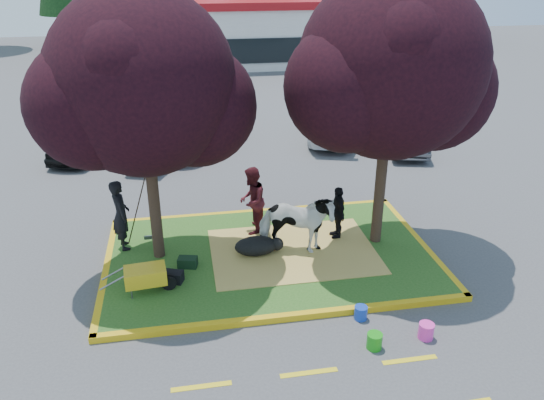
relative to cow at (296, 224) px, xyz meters
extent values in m
plane|color=#424244|center=(-0.65, 0.05, -0.96)|extent=(90.00, 90.00, 0.00)
cube|color=#24531A|center=(-0.65, 0.05, -0.89)|extent=(8.00, 5.00, 0.15)
cube|color=gold|center=(-0.65, -2.53, -0.89)|extent=(8.30, 0.16, 0.15)
cube|color=gold|center=(-0.65, 2.63, -0.89)|extent=(8.30, 0.16, 0.15)
cube|color=gold|center=(-4.73, 0.05, -0.89)|extent=(0.16, 5.30, 0.15)
cube|color=gold|center=(3.43, 0.05, -0.89)|extent=(0.16, 5.30, 0.15)
cube|color=#CFB555|center=(-0.05, 0.05, -0.81)|extent=(4.20, 3.00, 0.01)
cylinder|color=black|center=(-3.45, 0.45, 0.95)|extent=(0.28, 0.28, 3.53)
sphere|color=black|center=(-3.45, 0.45, 3.60)|extent=(4.20, 4.20, 4.20)
sphere|color=black|center=(-2.29, 0.65, 2.97)|extent=(2.86, 2.86, 2.86)
sphere|color=black|center=(-4.50, 0.15, 3.22)|extent=(2.86, 2.86, 2.86)
cylinder|color=black|center=(2.25, 0.25, 1.03)|extent=(0.28, 0.28, 3.70)
sphere|color=black|center=(2.25, 0.25, 3.81)|extent=(4.40, 4.40, 4.40)
sphere|color=black|center=(3.46, 0.45, 3.15)|extent=(2.99, 2.99, 2.99)
sphere|color=black|center=(1.15, -0.05, 3.41)|extent=(2.99, 2.99, 2.99)
cube|color=yellow|center=(-2.65, -4.15, -0.96)|extent=(1.10, 0.12, 0.01)
cube|color=yellow|center=(-0.65, -4.15, -0.96)|extent=(1.10, 0.12, 0.01)
cube|color=yellow|center=(1.35, -4.15, -0.96)|extent=(1.10, 0.12, 0.01)
cube|color=silver|center=(1.35, 28.05, 1.04)|extent=(20.00, 8.00, 4.00)
cube|color=maroon|center=(1.35, 28.05, 3.19)|extent=(20.40, 8.40, 0.50)
cube|color=black|center=(1.35, 24.00, 0.44)|extent=(19.00, 0.10, 1.60)
cylinder|color=black|center=(-10.65, 37.05, 1.00)|extent=(0.44, 0.44, 3.92)
cylinder|color=black|center=(-2.65, 38.55, 0.58)|extent=(0.44, 0.44, 3.08)
cylinder|color=black|center=(5.35, 37.55, 0.86)|extent=(0.44, 0.44, 3.64)
cylinder|color=black|center=(13.35, 38.05, 0.79)|extent=(0.44, 0.44, 3.50)
cylinder|color=black|center=(21.35, 37.05, 0.65)|extent=(0.44, 0.44, 3.22)
imported|color=silver|center=(0.00, 0.00, 0.00)|extent=(2.10, 1.40, 1.63)
ellipsoid|color=black|center=(-1.01, 0.07, -0.57)|extent=(1.18, 0.78, 0.48)
imported|color=black|center=(-4.35, 1.04, 0.12)|extent=(0.61, 0.78, 1.88)
imported|color=#4B151C|center=(-0.93, 1.31, 0.12)|extent=(0.97, 1.10, 1.88)
imported|color=black|center=(1.28, 0.63, -0.09)|extent=(0.37, 0.86, 1.46)
cylinder|color=black|center=(-3.19, -1.16, -0.65)|extent=(0.33, 0.10, 0.33)
cylinder|color=slate|center=(-4.02, -1.36, -0.69)|extent=(0.04, 0.04, 0.24)
cylinder|color=slate|center=(-4.02, -0.95, -0.69)|extent=(0.04, 0.04, 0.24)
cube|color=gold|center=(-3.70, -1.16, -0.37)|extent=(0.96, 0.64, 0.37)
cylinder|color=slate|center=(-4.38, -1.36, -0.36)|extent=(0.60, 0.10, 0.31)
cylinder|color=slate|center=(-4.38, -0.95, -0.36)|extent=(0.60, 0.10, 0.31)
cube|color=black|center=(-3.14, -0.83, -0.68)|extent=(0.59, 0.45, 0.26)
cube|color=black|center=(-2.75, -0.23, -0.69)|extent=(0.51, 0.39, 0.25)
cylinder|color=#1A9617|center=(0.79, -3.69, -0.80)|extent=(0.38, 0.38, 0.33)
cylinder|color=#F937B2|center=(1.93, -3.59, -0.79)|extent=(0.32, 0.32, 0.34)
cylinder|color=#163CB6|center=(0.83, -2.75, -0.81)|extent=(0.29, 0.29, 0.30)
imported|color=black|center=(-6.44, 9.01, -0.28)|extent=(2.61, 4.27, 1.36)
imported|color=gray|center=(-3.63, 7.86, -0.38)|extent=(2.35, 3.78, 1.18)
imported|color=#9D190D|center=(-2.36, 9.33, -0.24)|extent=(4.26, 5.71, 1.44)
imported|color=white|center=(3.61, 9.30, -0.28)|extent=(3.21, 5.08, 1.37)
imported|color=#505157|center=(6.15, 7.59, -0.30)|extent=(2.35, 4.25, 1.33)
camera|label=1|loc=(-2.66, -11.55, 6.12)|focal=35.00mm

